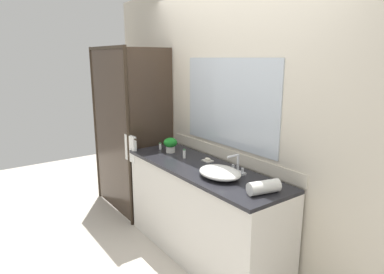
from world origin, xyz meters
name	(u,v)px	position (x,y,z in m)	size (l,w,h in m)	color
ground_plane	(201,254)	(0.00, 0.00, 0.00)	(8.00, 8.00, 0.00)	beige
wall_back_with_mirror	(231,119)	(0.00, 0.34, 1.30)	(4.40, 0.06, 2.60)	beige
vanity_cabinet	(202,212)	(0.00, 0.01, 0.45)	(1.80, 0.58, 0.90)	silver
shower_enclosure	(123,132)	(-1.28, -0.19, 1.02)	(1.20, 0.59, 2.00)	#2D2319
sink_basin	(220,172)	(0.31, -0.05, 0.94)	(0.40, 0.31, 0.09)	white
faucet	(237,167)	(0.31, 0.14, 0.96)	(0.17, 0.14, 0.17)	silver
potted_plant	(170,144)	(-0.57, 0.03, 0.99)	(0.14, 0.14, 0.16)	beige
soap_dish	(208,160)	(-0.09, 0.15, 0.91)	(0.10, 0.07, 0.04)	silver
amenity_bottle_conditioner	(184,154)	(-0.31, 0.02, 0.94)	(0.03, 0.03, 0.09)	white
amenity_bottle_body_wash	(161,146)	(-0.74, 0.00, 0.93)	(0.03, 0.03, 0.07)	white
rolled_towel_near_edge	(264,187)	(0.76, -0.01, 0.95)	(0.10, 0.10, 0.25)	white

